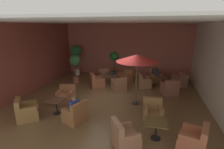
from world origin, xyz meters
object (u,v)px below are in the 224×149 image
armchair_front_right_east (26,111)px  patio_umbrella_tall_red (137,58)px  potted_tree_mid_left (75,63)px  armchair_front_left_west (105,76)px  armchair_front_right_north (66,96)px  armchair_mid_center_north (124,137)px  armchair_front_left_south (126,77)px  armchair_mid_center_east (193,142)px  cafe_table_front_left (113,78)px  open_laptop (112,75)px  armchair_front_right_south (76,114)px  armchair_rear_right_north (144,82)px  armchair_front_left_east (119,85)px  cafe_table_front_right (56,103)px  cafe_table_mid_center (156,125)px  iced_drink_cup (111,75)px  cafe_table_rear_right (163,80)px  patron_by_window (155,72)px  potted_tree_mid_right (114,59)px  potted_tree_left_corner (76,54)px  armchair_front_left_north (97,82)px  patron_blue_shirt (74,105)px  armchair_mid_center_south (153,113)px  armchair_rear_right_west (155,77)px  armchair_rear_right_south (179,81)px  armchair_rear_right_east (170,89)px

armchair_front_right_east → patio_umbrella_tall_red: (4.08, 2.44, 1.89)m
potted_tree_mid_left → armchair_front_left_west: bearing=24.6°
armchair_front_right_north → armchair_mid_center_north: armchair_mid_center_north is taller
armchair_front_left_south → armchair_mid_center_east: (3.05, -5.98, -0.00)m
cafe_table_front_left → open_laptop: 0.22m
armchair_front_right_south → armchair_rear_right_north: 5.19m
armchair_front_left_east → cafe_table_front_right: size_ratio=1.58×
cafe_table_mid_center → armchair_mid_center_east: 1.14m
iced_drink_cup → open_laptop: (0.07, -0.02, -0.00)m
armchair_front_left_south → armchair_front_right_south: armchair_front_left_south is taller
cafe_table_rear_right → patron_by_window: (-0.45, 0.98, 0.26)m
cafe_table_front_left → potted_tree_mid_right: size_ratio=0.41×
patio_umbrella_tall_red → potted_tree_left_corner: patio_umbrella_tall_red is taller
iced_drink_cup → cafe_table_front_right: bearing=-107.9°
armchair_front_left_north → open_laptop: size_ratio=3.27×
armchair_front_left_north → patron_blue_shirt: bearing=-83.2°
cafe_table_front_right → patio_umbrella_tall_red: 4.00m
armchair_front_right_south → patron_by_window: (2.95, 5.86, 0.38)m
armchair_front_left_east → armchair_mid_center_east: bearing=-54.1°
patio_umbrella_tall_red → cafe_table_front_left: bearing=125.7°
potted_tree_mid_right → open_laptop: 2.16m
armchair_mid_center_south → patio_umbrella_tall_red: patio_umbrella_tall_red is taller
armchair_mid_center_south → patio_umbrella_tall_red: 2.46m
armchair_front_left_south → armchair_front_right_south: bearing=-101.3°
patron_by_window → armchair_mid_center_north: bearing=-97.4°
armchair_front_left_east → patron_by_window: (2.02, 2.16, 0.38)m
patio_umbrella_tall_red → open_laptop: 3.33m
armchair_front_left_west → armchair_rear_right_west: armchair_rear_right_west is taller
cafe_table_front_left → potted_tree_mid_left: 2.63m
cafe_table_front_right → iced_drink_cup: iced_drink_cup is taller
cafe_table_mid_center → patron_by_window: (-0.08, 6.18, 0.20)m
armchair_mid_center_north → armchair_rear_right_north: (0.24, 5.58, 0.00)m
potted_tree_left_corner → armchair_front_right_north: bearing=-71.1°
armchair_mid_center_north → open_laptop: 5.75m
armchair_front_left_west → armchair_front_left_north: bearing=-96.5°
armchair_front_left_north → cafe_table_rear_right: size_ratio=1.65×
armchair_mid_center_south → armchair_rear_right_south: size_ratio=0.87×
armchair_mid_center_south → potted_tree_left_corner: (-5.71, 5.34, 1.31)m
armchair_rear_right_east → patron_by_window: (-0.79, 2.05, 0.37)m
cafe_table_front_right → cafe_table_mid_center: bearing=-10.1°
armchair_front_left_south → potted_tree_left_corner: (-3.87, 0.84, 1.31)m
armchair_rear_right_west → potted_tree_mid_left: 5.35m
armchair_front_left_south → patio_umbrella_tall_red: 3.82m
armchair_rear_right_south → potted_tree_left_corner: bearing=173.8°
patio_umbrella_tall_red → armchair_mid_center_east: bearing=-54.3°
armchair_front_left_west → patron_by_window: 3.38m
armchair_front_left_east → potted_tree_mid_left: 3.32m
cafe_table_rear_right → patron_blue_shirt: size_ratio=1.04×
armchair_rear_right_west → potted_tree_mid_right: size_ratio=0.57×
armchair_rear_right_north → patio_umbrella_tall_red: bearing=-95.4°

